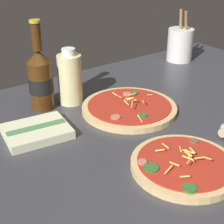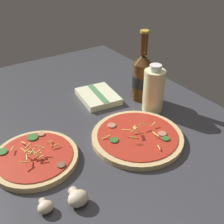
% 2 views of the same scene
% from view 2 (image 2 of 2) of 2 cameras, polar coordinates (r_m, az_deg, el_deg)
% --- Properties ---
extents(counter_slab, '(1.60, 0.90, 0.03)m').
position_cam_2_polar(counter_slab, '(0.91, 1.19, -6.40)').
color(counter_slab, '#38383D').
rests_on(counter_slab, ground).
extents(pizza_near, '(0.25, 0.25, 0.05)m').
position_cam_2_polar(pizza_near, '(0.86, -15.32, -8.97)').
color(pizza_near, tan).
rests_on(pizza_near, counter_slab).
extents(pizza_far, '(0.29, 0.29, 0.05)m').
position_cam_2_polar(pizza_far, '(0.91, 5.15, -5.06)').
color(pizza_far, tan).
rests_on(pizza_far, counter_slab).
extents(beer_bottle, '(0.07, 0.07, 0.27)m').
position_cam_2_polar(beer_bottle, '(1.10, 6.10, 7.25)').
color(beer_bottle, '#47280F').
rests_on(beer_bottle, counter_slab).
extents(oil_bottle, '(0.08, 0.08, 0.18)m').
position_cam_2_polar(oil_bottle, '(1.03, 8.45, 4.45)').
color(oil_bottle, beige).
rests_on(oil_bottle, counter_slab).
extents(mushroom_left, '(0.06, 0.05, 0.04)m').
position_cam_2_polar(mushroom_left, '(0.72, -7.00, -16.90)').
color(mushroom_left, beige).
rests_on(mushroom_left, counter_slab).
extents(mushroom_right, '(0.04, 0.04, 0.03)m').
position_cam_2_polar(mushroom_right, '(0.72, -13.38, -18.19)').
color(mushroom_right, beige).
rests_on(mushroom_right, counter_slab).
extents(dish_towel, '(0.19, 0.16, 0.03)m').
position_cam_2_polar(dish_towel, '(1.12, -2.86, 3.22)').
color(dish_towel, beige).
rests_on(dish_towel, counter_slab).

